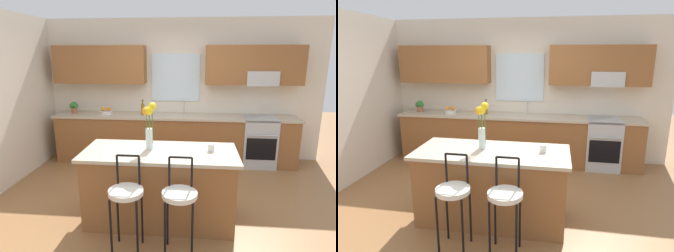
% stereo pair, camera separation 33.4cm
% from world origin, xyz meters
% --- Properties ---
extents(ground_plane, '(14.00, 14.00, 0.00)m').
position_xyz_m(ground_plane, '(0.00, 0.00, 0.00)').
color(ground_plane, olive).
extents(back_wall_assembly, '(5.60, 0.50, 2.70)m').
position_xyz_m(back_wall_assembly, '(0.03, 1.98, 1.51)').
color(back_wall_assembly, beige).
rests_on(back_wall_assembly, ground).
extents(counter_run, '(4.56, 0.64, 0.92)m').
position_xyz_m(counter_run, '(0.00, 1.70, 0.47)').
color(counter_run, brown).
rests_on(counter_run, ground).
extents(sink_faucet, '(0.02, 0.13, 0.23)m').
position_xyz_m(sink_faucet, '(0.18, 1.84, 1.06)').
color(sink_faucet, '#B7BABC').
rests_on(sink_faucet, counter_run).
extents(oven_range, '(0.60, 0.64, 0.92)m').
position_xyz_m(oven_range, '(1.57, 1.68, 0.46)').
color(oven_range, '#B7BABC').
rests_on(oven_range, ground).
extents(kitchen_island, '(1.86, 0.81, 0.92)m').
position_xyz_m(kitchen_island, '(-0.03, -0.35, 0.46)').
color(kitchen_island, brown).
rests_on(kitchen_island, ground).
extents(bar_stool_near, '(0.36, 0.36, 1.04)m').
position_xyz_m(bar_stool_near, '(-0.30, -0.97, 0.64)').
color(bar_stool_near, black).
rests_on(bar_stool_near, ground).
extents(bar_stool_middle, '(0.36, 0.36, 1.04)m').
position_xyz_m(bar_stool_middle, '(0.25, -0.97, 0.64)').
color(bar_stool_middle, black).
rests_on(bar_stool_middle, ground).
extents(flower_vase, '(0.17, 0.17, 0.58)m').
position_xyz_m(flower_vase, '(-0.16, -0.30, 1.26)').
color(flower_vase, silver).
rests_on(flower_vase, kitchen_island).
extents(mug_ceramic, '(0.08, 0.08, 0.09)m').
position_xyz_m(mug_ceramic, '(0.58, -0.30, 0.97)').
color(mug_ceramic, silver).
rests_on(mug_ceramic, kitchen_island).
extents(fruit_bowl_oranges, '(0.24, 0.24, 0.13)m').
position_xyz_m(fruit_bowl_oranges, '(-1.32, 1.70, 0.96)').
color(fruit_bowl_oranges, silver).
rests_on(fruit_bowl_oranges, counter_run).
extents(bottle_olive_oil, '(0.06, 0.06, 0.29)m').
position_xyz_m(bottle_olive_oil, '(-0.60, 1.70, 1.03)').
color(bottle_olive_oil, olive).
rests_on(bottle_olive_oil, counter_run).
extents(potted_plant_small, '(0.18, 0.12, 0.23)m').
position_xyz_m(potted_plant_small, '(-1.96, 1.70, 1.05)').
color(potted_plant_small, '#9E5B3D').
rests_on(potted_plant_small, counter_run).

